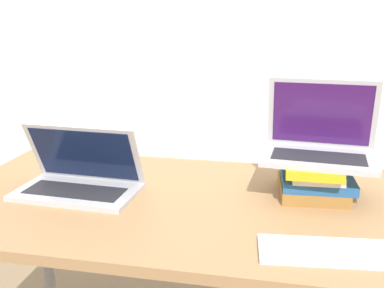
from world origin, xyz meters
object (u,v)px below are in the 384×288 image
laptop_on_books (319,143)px  wireless_keyboard (325,251)px  book_stack (314,177)px  laptop_left (80,179)px

laptop_on_books → wireless_keyboard: size_ratio=1.08×
book_stack → laptop_on_books: bearing=48.0°
book_stack → laptop_on_books: size_ratio=0.76×
book_stack → wireless_keyboard: (0.01, -0.38, -0.05)m
laptop_on_books → wireless_keyboard: (-0.00, -0.39, -0.16)m
laptop_left → laptop_on_books: size_ratio=1.11×
laptop_left → book_stack: bearing=9.9°
laptop_left → wireless_keyboard: bearing=-18.5°
laptop_left → laptop_on_books: 0.77m
laptop_left → laptop_on_books: bearing=10.5°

